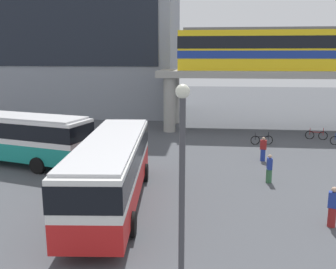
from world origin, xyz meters
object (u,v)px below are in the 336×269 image
(bus_main, at_px, (112,165))
(pedestrian_near_building, at_px, (333,208))
(pedestrian_at_kerb, at_px, (263,150))
(bicycle_red, at_px, (316,135))
(train, at_px, (311,49))
(pedestrian_waiting_near_stop, at_px, (269,170))
(bus_secondary, at_px, (11,133))
(bicycle_black, at_px, (262,140))
(station_building, at_px, (76,23))

(bus_main, distance_m, pedestrian_near_building, 9.66)
(pedestrian_at_kerb, bearing_deg, bus_main, -133.38)
(bicycle_red, distance_m, pedestrian_near_building, 17.45)
(train, height_order, pedestrian_waiting_near_stop, train)
(train, relative_size, pedestrian_at_kerb, 14.80)
(bus_secondary, relative_size, bicycle_black, 6.36)
(bicycle_black, height_order, pedestrian_near_building, pedestrian_near_building)
(bicycle_red, bearing_deg, pedestrian_waiting_near_stop, -115.99)
(bus_secondary, height_order, pedestrian_near_building, bus_secondary)
(bicycle_red, relative_size, pedestrian_waiting_near_stop, 1.10)
(train, distance_m, pedestrian_at_kerb, 14.39)
(bicycle_red, bearing_deg, train, 88.76)
(pedestrian_waiting_near_stop, bearing_deg, station_building, 127.48)
(station_building, bearing_deg, bus_secondary, -81.47)
(pedestrian_near_building, height_order, pedestrian_at_kerb, pedestrian_near_building)
(station_building, relative_size, bicycle_black, 13.64)
(bicycle_black, distance_m, pedestrian_waiting_near_stop, 9.33)
(station_building, xyz_separation_m, pedestrian_near_building, (21.37, -30.94, -9.94))
(bus_main, xyz_separation_m, bus_secondary, (-8.34, 6.28, 0.00))
(train, height_order, bicycle_red, train)
(pedestrian_at_kerb, relative_size, pedestrian_waiting_near_stop, 1.02)
(train, height_order, pedestrian_at_kerb, train)
(bicycle_black, xyz_separation_m, bicycle_red, (4.82, 2.37, 0.00))
(bicycle_black, distance_m, pedestrian_near_building, 14.64)
(bus_main, height_order, bicycle_black, bus_main)
(station_building, xyz_separation_m, pedestrian_waiting_near_stop, (19.64, -25.62, -10.00))
(station_building, xyz_separation_m, train, (25.42, -9.71, -3.22))
(bus_secondary, bearing_deg, bus_main, -37.00)
(bus_main, height_order, bus_secondary, same)
(pedestrian_waiting_near_stop, bearing_deg, bicycle_red, 64.01)
(bicycle_black, bearing_deg, bus_secondary, -157.36)
(bus_main, distance_m, pedestrian_at_kerb, 11.81)
(bus_secondary, bearing_deg, train, 32.03)
(station_building, height_order, bus_secondary, station_building)
(bus_secondary, bearing_deg, station_building, 98.53)
(bicycle_red, relative_size, pedestrian_at_kerb, 1.08)
(bus_secondary, relative_size, pedestrian_near_building, 6.57)
(station_building, distance_m, bicycle_black, 28.20)
(bicycle_red, bearing_deg, station_building, 151.14)
(station_building, relative_size, train, 1.00)
(train, bearing_deg, pedestrian_at_kerb, -115.64)
(station_building, height_order, pedestrian_near_building, station_building)
(bus_main, bearing_deg, station_building, 111.76)
(bus_main, relative_size, pedestrian_near_building, 6.51)
(train, bearing_deg, bicycle_black, -126.59)
(pedestrian_waiting_near_stop, bearing_deg, pedestrian_near_building, -72.09)
(pedestrian_at_kerb, bearing_deg, bus_secondary, -172.17)
(bicycle_black, relative_size, bicycle_red, 1.01)
(bicycle_black, distance_m, bicycle_red, 5.38)
(train, xyz_separation_m, bicycle_red, (-0.09, -4.25, -7.18))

